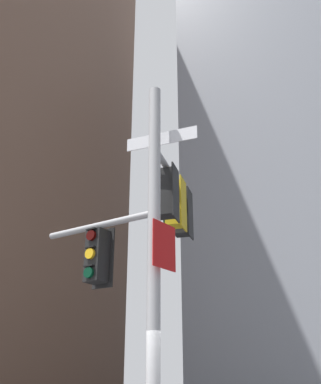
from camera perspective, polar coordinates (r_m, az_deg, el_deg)
building_mid_block at (r=38.16m, az=17.61°, el=19.82°), size 14.95×14.95×54.51m
signal_pole_assembly at (r=8.19m, az=-0.78°, el=-5.70°), size 3.27×2.66×7.16m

